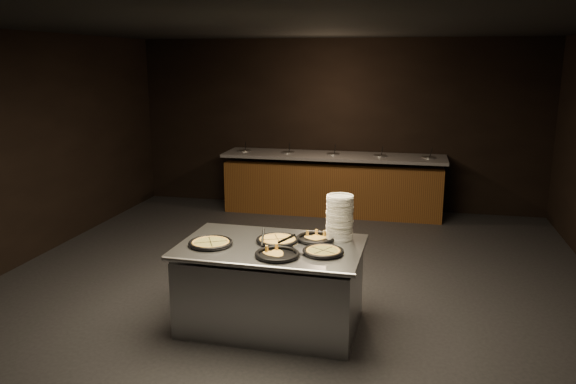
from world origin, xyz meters
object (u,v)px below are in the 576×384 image
object	(u,v)px
plate_stack	(340,218)
pan_veggie_whole	(211,243)
pan_cheese_whole	(278,240)
serving_counter	(271,287)

from	to	relation	value
plate_stack	pan_veggie_whole	xyz separation A→B (m)	(-1.17, -0.45, -0.20)
plate_stack	pan_cheese_whole	xyz separation A→B (m)	(-0.57, -0.22, -0.20)
plate_stack	pan_cheese_whole	world-z (taller)	plate_stack
plate_stack	pan_cheese_whole	bearing A→B (deg)	-158.70
serving_counter	pan_cheese_whole	bearing A→B (deg)	67.41
serving_counter	pan_veggie_whole	bearing A→B (deg)	-165.50
serving_counter	pan_veggie_whole	size ratio (longest dim) A/B	4.17
serving_counter	plate_stack	world-z (taller)	plate_stack
pan_cheese_whole	pan_veggie_whole	bearing A→B (deg)	-159.28
serving_counter	plate_stack	distance (m)	0.95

